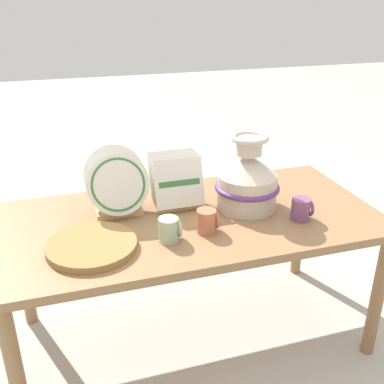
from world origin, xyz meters
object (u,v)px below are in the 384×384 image
(ceramic_vase, at_px, (247,179))
(mug_sage_glaze, at_px, (170,229))
(dish_rack_square_plates, at_px, (176,186))
(dish_rack_round_plates, at_px, (117,186))
(wicker_charger_stack, at_px, (92,246))
(mug_terracotta_glaze, at_px, (207,221))
(mug_plum_glaze, at_px, (301,209))

(ceramic_vase, height_order, mug_sage_glaze, ceramic_vase)
(ceramic_vase, height_order, dish_rack_square_plates, ceramic_vase)
(dish_rack_round_plates, bearing_deg, mug_sage_glaze, -62.30)
(ceramic_vase, xyz_separation_m, mug_sage_glaze, (-0.39, -0.18, -0.08))
(ceramic_vase, xyz_separation_m, wicker_charger_stack, (-0.67, -0.16, -0.12))
(dish_rack_square_plates, height_order, mug_terracotta_glaze, dish_rack_square_plates)
(wicker_charger_stack, relative_size, mug_terracotta_glaze, 3.53)
(ceramic_vase, bearing_deg, mug_sage_glaze, -155.05)
(ceramic_vase, xyz_separation_m, mug_terracotta_glaze, (-0.23, -0.16, -0.08))
(wicker_charger_stack, bearing_deg, ceramic_vase, 13.20)
(dish_rack_round_plates, height_order, mug_terracotta_glaze, dish_rack_round_plates)
(ceramic_vase, relative_size, mug_sage_glaze, 3.48)
(dish_rack_square_plates, bearing_deg, ceramic_vase, -20.46)
(ceramic_vase, distance_m, mug_plum_glaze, 0.25)
(wicker_charger_stack, relative_size, mug_sage_glaze, 3.53)
(wicker_charger_stack, xyz_separation_m, mug_plum_glaze, (0.84, -0.01, 0.03))
(mug_sage_glaze, xyz_separation_m, mug_terracotta_glaze, (0.16, 0.02, 0.00))
(dish_rack_square_plates, distance_m, mug_plum_glaze, 0.53)
(mug_sage_glaze, distance_m, mug_terracotta_glaze, 0.16)
(dish_rack_round_plates, xyz_separation_m, mug_plum_glaze, (0.70, -0.27, -0.07))
(dish_rack_round_plates, xyz_separation_m, dish_rack_square_plates, (0.25, 0.00, -0.03))
(dish_rack_round_plates, height_order, dish_rack_square_plates, dish_rack_round_plates)
(wicker_charger_stack, bearing_deg, mug_terracotta_glaze, 0.04)
(wicker_charger_stack, height_order, mug_plum_glaze, mug_plum_glaze)
(mug_plum_glaze, height_order, mug_terracotta_glaze, same)
(ceramic_vase, relative_size, mug_terracotta_glaze, 3.48)
(wicker_charger_stack, bearing_deg, mug_plum_glaze, -0.94)
(dish_rack_square_plates, bearing_deg, mug_plum_glaze, -31.54)
(wicker_charger_stack, xyz_separation_m, mug_sage_glaze, (0.29, -0.02, 0.03))
(wicker_charger_stack, xyz_separation_m, mug_terracotta_glaze, (0.44, 0.00, 0.03))
(mug_terracotta_glaze, bearing_deg, dish_rack_square_plates, 101.49)
(dish_rack_square_plates, height_order, mug_sage_glaze, dish_rack_square_plates)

